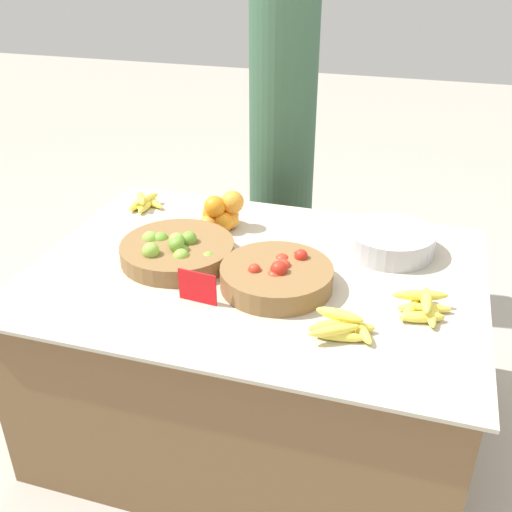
{
  "coord_description": "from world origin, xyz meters",
  "views": [
    {
      "loc": [
        0.48,
        -1.58,
        1.61
      ],
      "look_at": [
        0.0,
        0.0,
        0.7
      ],
      "focal_mm": 42.0,
      "sensor_mm": 36.0,
      "label": 1
    }
  ],
  "objects_px": {
    "lime_bowl": "(177,250)",
    "vendor_person": "(282,146)",
    "metal_bowl": "(390,241)",
    "price_sign": "(197,287)",
    "tomato_basket": "(277,276)"
  },
  "relations": [
    {
      "from": "lime_bowl",
      "to": "metal_bowl",
      "type": "relative_size",
      "value": 1.28
    },
    {
      "from": "lime_bowl",
      "to": "metal_bowl",
      "type": "xyz_separation_m",
      "value": [
        0.66,
        0.25,
        0.01
      ]
    },
    {
      "from": "lime_bowl",
      "to": "vendor_person",
      "type": "xyz_separation_m",
      "value": [
        0.12,
        0.9,
        0.08
      ]
    },
    {
      "from": "metal_bowl",
      "to": "lime_bowl",
      "type": "bearing_deg",
      "value": -158.91
    },
    {
      "from": "price_sign",
      "to": "vendor_person",
      "type": "bearing_deg",
      "value": 97.72
    },
    {
      "from": "lime_bowl",
      "to": "vendor_person",
      "type": "relative_size",
      "value": 0.23
    },
    {
      "from": "metal_bowl",
      "to": "vendor_person",
      "type": "xyz_separation_m",
      "value": [
        -0.54,
        0.65,
        0.07
      ]
    },
    {
      "from": "price_sign",
      "to": "vendor_person",
      "type": "height_order",
      "value": "vendor_person"
    },
    {
      "from": "tomato_basket",
      "to": "price_sign",
      "type": "height_order",
      "value": "tomato_basket"
    },
    {
      "from": "tomato_basket",
      "to": "price_sign",
      "type": "distance_m",
      "value": 0.25
    },
    {
      "from": "tomato_basket",
      "to": "vendor_person",
      "type": "relative_size",
      "value": 0.21
    },
    {
      "from": "lime_bowl",
      "to": "vendor_person",
      "type": "distance_m",
      "value": 0.91
    },
    {
      "from": "metal_bowl",
      "to": "vendor_person",
      "type": "height_order",
      "value": "vendor_person"
    },
    {
      "from": "price_sign",
      "to": "vendor_person",
      "type": "relative_size",
      "value": 0.07
    },
    {
      "from": "tomato_basket",
      "to": "price_sign",
      "type": "bearing_deg",
      "value": -142.6
    }
  ]
}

